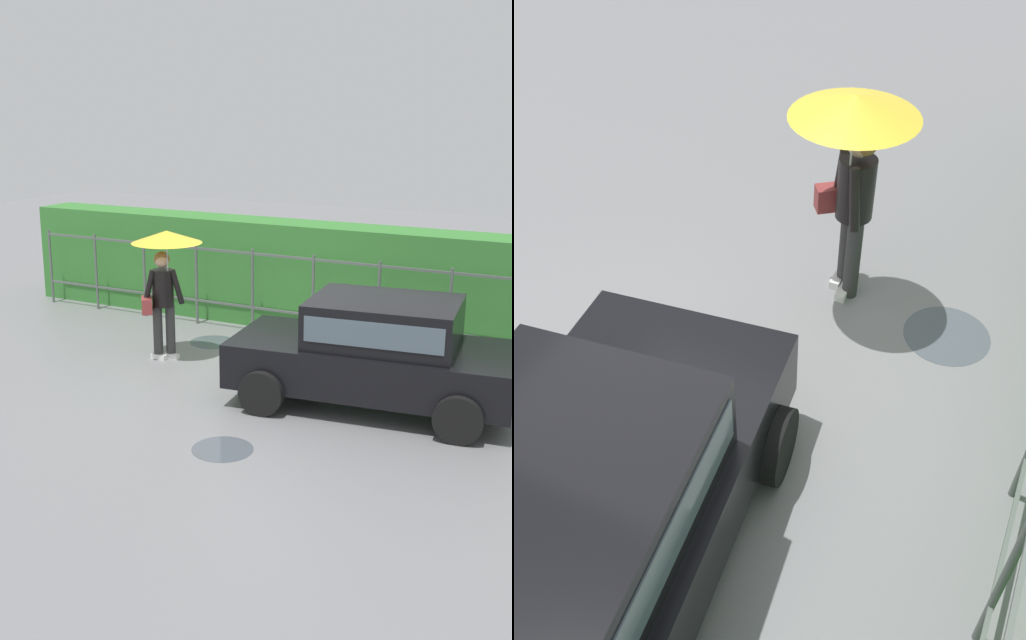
{
  "view_description": "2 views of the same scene",
  "coord_description": "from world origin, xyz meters",
  "views": [
    {
      "loc": [
        4.72,
        -9.25,
        3.89
      ],
      "look_at": [
        -0.23,
        0.12,
        0.96
      ],
      "focal_mm": 43.39,
      "sensor_mm": 36.0,
      "label": 1
    },
    {
      "loc": [
        3.0,
        2.07,
        4.46
      ],
      "look_at": [
        -0.32,
        0.5,
        1.03
      ],
      "focal_mm": 38.69,
      "sensor_mm": 36.0,
      "label": 2
    }
  ],
  "objects": [
    {
      "name": "pedestrian",
      "position": [
        -2.02,
        0.48,
        1.57
      ],
      "size": [
        1.09,
        1.09,
        2.07
      ],
      "rotation": [
        0.0,
        0.0,
        -0.93
      ],
      "color": "#333333",
      "rests_on": "ground"
    },
    {
      "name": "puddle_far",
      "position": [
        -1.84,
        1.59,
        0.0
      ],
      "size": [
        0.8,
        0.8,
        0.0
      ],
      "primitive_type": "cylinder",
      "color": "#4C545B",
      "rests_on": "ground"
    },
    {
      "name": "car",
      "position": [
        1.58,
        0.11,
        0.8
      ],
      "size": [
        3.89,
        2.23,
        1.48
      ],
      "rotation": [
        0.0,
        0.0,
        3.26
      ],
      "color": "black",
      "rests_on": "ground"
    },
    {
      "name": "hedge_row",
      "position": [
        -0.37,
        3.23,
        0.95
      ],
      "size": [
        12.64,
        0.9,
        1.9
      ],
      "primitive_type": "cube",
      "color": "#387F33",
      "rests_on": "ground"
    },
    {
      "name": "puddle_near",
      "position": [
        0.47,
        -2.04,
        0.0
      ],
      "size": [
        0.74,
        0.74,
        0.0
      ],
      "primitive_type": "cylinder",
      "color": "#4C545B",
      "rests_on": "ground"
    },
    {
      "name": "fence_section",
      "position": [
        -0.37,
        2.47,
        0.82
      ],
      "size": [
        11.69,
        0.05,
        1.5
      ],
      "color": "#59605B",
      "rests_on": "ground"
    },
    {
      "name": "ground_plane",
      "position": [
        0.0,
        0.0,
        0.0
      ],
      "size": [
        40.0,
        40.0,
        0.0
      ],
      "primitive_type": "plane",
      "color": "slate"
    }
  ]
}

